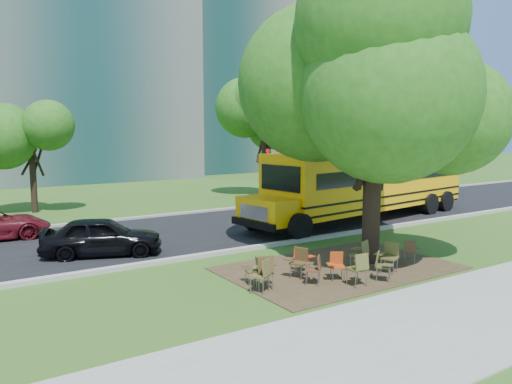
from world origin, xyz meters
TOP-DOWN VIEW (x-y plane):
  - ground at (0.00, 0.00)m, footprint 160.00×160.00m
  - sidewalk at (0.00, -5.00)m, footprint 60.00×4.00m
  - dirt_patch at (1.00, -0.50)m, footprint 7.00×4.50m
  - asphalt_road at (0.00, 7.00)m, footprint 80.00×8.00m
  - kerb_near at (0.00, 3.00)m, footprint 80.00×0.25m
  - kerb_far at (0.00, 11.10)m, footprint 80.00×0.25m
  - building_right at (24.00, 38.00)m, footprint 30.00×16.00m
  - bg_tree_2 at (-5.00, 16.00)m, footprint 4.80×4.80m
  - bg_tree_3 at (8.00, 14.00)m, footprint 5.60×5.60m
  - bg_tree_4 at (16.00, 13.00)m, footprint 5.00×5.00m
  - main_tree at (2.31, -0.51)m, footprint 7.14×7.14m
  - school_bus at (8.16, 5.28)m, footprint 13.50×4.54m
  - chair_0 at (-2.29, -1.15)m, footprint 0.61×0.76m
  - chair_1 at (-2.11, -1.00)m, footprint 0.73×0.57m
  - chair_2 at (-0.70, -1.36)m, footprint 0.57×0.72m
  - chair_3 at (0.07, -1.38)m, footprint 0.68×0.54m
  - chair_4 at (0.19, -2.15)m, footprint 0.65×0.56m
  - chair_5 at (1.08, -2.14)m, footprint 0.57×0.72m
  - chair_6 at (1.87, -1.69)m, footprint 0.74×0.64m
  - chair_7 at (3.25, -1.34)m, footprint 0.66×0.53m
  - chair_8 at (-2.09, -0.44)m, footprint 0.46×0.59m
  - chair_9 at (-0.67, -0.61)m, footprint 0.70×0.60m
  - chair_10 at (-0.26, -0.21)m, footprint 0.48×0.51m
  - chair_11 at (1.35, -1.06)m, footprint 0.65×0.75m
  - black_car at (-4.66, 5.05)m, footprint 4.25×2.90m

SIDE VIEW (x-z plane):
  - ground at x=0.00m, z-range 0.00..0.00m
  - dirt_patch at x=1.00m, z-range 0.00..0.03m
  - sidewalk at x=0.00m, z-range 0.00..0.04m
  - asphalt_road at x=0.00m, z-range 0.00..0.04m
  - kerb_near at x=0.00m, z-range 0.00..0.14m
  - kerb_far at x=0.00m, z-range 0.00..0.14m
  - chair_8 at x=-2.09m, z-range 0.09..0.86m
  - chair_7 at x=3.25m, z-range 0.09..0.87m
  - chair_10 at x=-0.26m, z-range 0.09..0.88m
  - chair_3 at x=0.07m, z-range 0.10..0.91m
  - chair_2 at x=-0.70m, z-range 0.10..0.94m
  - chair_5 at x=1.08m, z-range 0.10..0.95m
  - chair_9 at x=-0.67m, z-range 0.10..0.98m
  - chair_0 at x=-2.29m, z-range 0.11..1.03m
  - chair_6 at x=1.87m, z-range 0.11..1.05m
  - chair_4 at x=0.19m, z-range 0.11..1.07m
  - chair_11 at x=1.35m, z-range 0.11..1.07m
  - chair_1 at x=-2.11m, z-range 0.11..1.08m
  - black_car at x=-4.66m, z-range 0.00..1.34m
  - school_bus at x=8.16m, z-range 0.25..3.50m
  - bg_tree_2 at x=-5.00m, z-range 0.90..7.52m
  - bg_tree_4 at x=16.00m, z-range 0.92..7.77m
  - bg_tree_3 at x=8.00m, z-range 1.11..8.95m
  - main_tree at x=2.31m, z-range 0.94..9.99m
  - building_right at x=24.00m, z-range 0.00..25.00m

